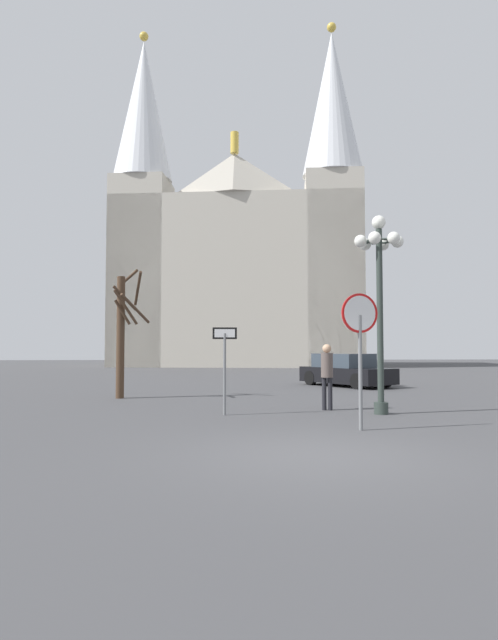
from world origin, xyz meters
name	(u,v)px	position (x,y,z in m)	size (l,w,h in m)	color
ground_plane	(317,455)	(0.00, 0.00, 0.00)	(120.00, 120.00, 0.00)	#424244
cathedral	(239,258)	(0.36, 38.58, 9.67)	(22.60, 13.68, 29.79)	#BCB5A5
stop_sign	(360,333)	(1.37, 2.40, 1.99)	(0.81, 0.24, 2.81)	slate
one_way_arrow_sign	(225,358)	(-1.37, 4.95, 1.41)	(0.61, 0.07, 2.19)	slate
street_lamp	(379,279)	(2.59, 4.89, 3.45)	(1.29, 1.16, 5.09)	#2D3833
bare_tree	(122,330)	(-4.72, 9.41, 2.25)	(1.16, 1.69, 4.34)	#473323
parked_car_near_black	(346,371)	(4.03, 14.29, 0.66)	(3.74, 4.51, 1.41)	black
pedestrian_walking	(327,370)	(1.40, 5.79, 1.08)	(0.32, 0.32, 1.78)	black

